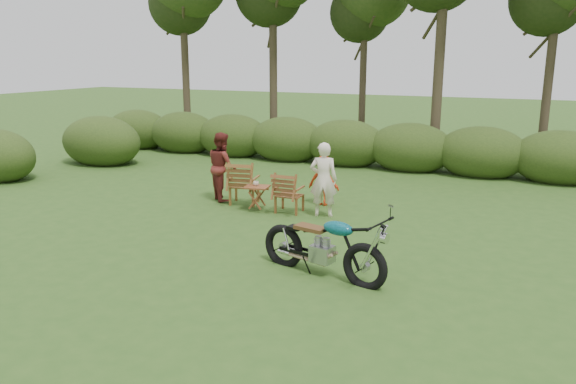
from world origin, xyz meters
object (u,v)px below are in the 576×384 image
at_px(motorcycle, 322,274).
at_px(lawn_chair_left, 245,204).
at_px(lawn_chair_right, 289,212).
at_px(adult_a, 323,216).
at_px(child, 323,205).
at_px(side_table, 257,198).
at_px(cup, 256,183).
at_px(adult_b, 223,199).

relative_size(motorcycle, lawn_chair_left, 2.12).
height_order(lawn_chair_right, adult_a, adult_a).
xyz_separation_m(lawn_chair_right, lawn_chair_left, (-1.22, 0.22, 0.00)).
distance_m(lawn_chair_left, child, 1.79).
xyz_separation_m(motorcycle, side_table, (-2.61, 2.85, 0.27)).
relative_size(side_table, cup, 4.59).
bearing_deg(lawn_chair_left, side_table, 131.25).
distance_m(motorcycle, side_table, 3.87).
height_order(motorcycle, lawn_chair_right, motorcycle).
bearing_deg(side_table, lawn_chair_right, 14.71).
relative_size(adult_a, child, 1.40).
bearing_deg(cup, lawn_chair_right, 10.40).
distance_m(side_table, cup, 0.33).
distance_m(lawn_chair_right, adult_b, 1.90).
distance_m(lawn_chair_right, child, 0.98).
xyz_separation_m(side_table, adult_a, (1.46, 0.20, -0.27)).
xyz_separation_m(motorcycle, lawn_chair_right, (-1.92, 3.03, 0.00)).
height_order(motorcycle, child, motorcycle).
distance_m(lawn_chair_right, lawn_chair_left, 1.24).
relative_size(motorcycle, adult_b, 1.32).
xyz_separation_m(side_table, adult_b, (-1.18, 0.53, -0.27)).
bearing_deg(motorcycle, child, 123.50).
xyz_separation_m(side_table, child, (1.14, 1.05, -0.27)).
distance_m(adult_a, child, 0.91).
bearing_deg(motorcycle, adult_b, 151.07).
xyz_separation_m(lawn_chair_right, side_table, (-0.69, -0.18, 0.27)).
bearing_deg(adult_b, lawn_chair_right, -147.50).
bearing_deg(cup, adult_b, 156.65).
bearing_deg(lawn_chair_left, child, -170.83).
relative_size(lawn_chair_right, adult_a, 0.56).
bearing_deg(child, cup, 41.89).
bearing_deg(motorcycle, lawn_chair_right, 135.20).
height_order(lawn_chair_right, lawn_chair_left, lawn_chair_left).
bearing_deg(cup, motorcycle, -47.43).
bearing_deg(adult_a, lawn_chair_right, -12.73).
xyz_separation_m(motorcycle, adult_a, (-1.15, 3.04, 0.00)).
distance_m(lawn_chair_left, cup, 0.84).
height_order(side_table, child, child).
relative_size(lawn_chair_left, cup, 8.28).
relative_size(cup, child, 0.11).
bearing_deg(motorcycle, cup, 145.38).
relative_size(cup, adult_b, 0.08).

